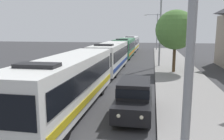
{
  "coord_description": "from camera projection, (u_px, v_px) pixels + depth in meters",
  "views": [
    {
      "loc": [
        3.3,
        -1.57,
        4.55
      ],
      "look_at": [
        0.33,
        15.02,
        1.56
      ],
      "focal_mm": 36.54,
      "sensor_mm": 36.0,
      "label": 1
    }
  ],
  "objects": [
    {
      "name": "streetlamp_mid",
      "position": [
        160.0,
        23.0,
        27.3
      ],
      "size": [
        5.4,
        0.28,
        8.49
      ],
      "color": "gray",
      "rests_on": "sidewalk"
    },
    {
      "name": "bus_fourth_in_line",
      "position": [
        131.0,
        43.0,
        49.35
      ],
      "size": [
        2.58,
        12.27,
        3.21
      ],
      "color": "silver",
      "rests_on": "ground_plane"
    },
    {
      "name": "white_suv",
      "position": [
        134.0,
        96.0,
        12.2
      ],
      "size": [
        1.86,
        4.64,
        1.9
      ],
      "color": "black",
      "rests_on": "ground_plane"
    },
    {
      "name": "bus_middle",
      "position": [
        125.0,
        47.0,
        37.66
      ],
      "size": [
        2.58,
        10.84,
        3.21
      ],
      "color": "#33724C",
      "rests_on": "ground_plane"
    },
    {
      "name": "bus_second_in_line",
      "position": [
        110.0,
        56.0,
        25.22
      ],
      "size": [
        2.58,
        11.43,
        3.21
      ],
      "color": "silver",
      "rests_on": "ground_plane"
    },
    {
      "name": "bus_lead",
      "position": [
        70.0,
        81.0,
        12.91
      ],
      "size": [
        2.58,
        11.84,
        3.21
      ],
      "color": "silver",
      "rests_on": "ground_plane"
    },
    {
      "name": "streetlamp_far",
      "position": [
        157.0,
        28.0,
        49.94
      ],
      "size": [
        5.74,
        0.28,
        7.83
      ],
      "color": "gray",
      "rests_on": "sidewalk"
    },
    {
      "name": "roadside_tree",
      "position": [
        175.0,
        30.0,
        23.41
      ],
      "size": [
        4.08,
        4.08,
        6.43
      ],
      "color": "#4C3823",
      "rests_on": "sidewalk"
    }
  ]
}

